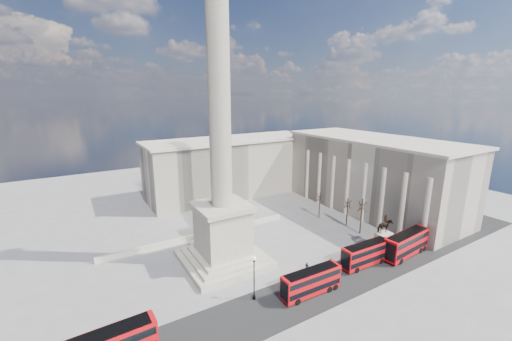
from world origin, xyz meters
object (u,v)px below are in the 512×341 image
at_px(nelsons_column, 222,193).
at_px(pedestrian_crossing, 307,267).
at_px(equestrian_statue, 383,240).
at_px(pedestrian_walking, 331,263).
at_px(red_bus_d, 407,244).
at_px(red_bus_c, 367,254).
at_px(red_bus_b, 312,282).
at_px(pedestrian_standing, 382,245).
at_px(victorian_lamp, 254,274).

xyz_separation_m(nelsons_column, pedestrian_crossing, (10.78, -10.16, -12.14)).
distance_m(nelsons_column, equestrian_statue, 31.57).
bearing_deg(pedestrian_walking, red_bus_d, -40.81).
bearing_deg(pedestrian_walking, red_bus_c, -48.47).
bearing_deg(red_bus_d, pedestrian_walking, 159.74).
bearing_deg(nelsons_column, red_bus_c, -33.86).
distance_m(nelsons_column, red_bus_b, 20.17).
bearing_deg(pedestrian_crossing, equestrian_statue, -120.89).
xyz_separation_m(equestrian_statue, pedestrian_standing, (1.39, 1.25, -1.92)).
distance_m(nelsons_column, red_bus_c, 27.41).
bearing_deg(equestrian_statue, red_bus_c, -167.98).
bearing_deg(red_bus_d, equestrian_statue, 130.94).
bearing_deg(pedestrian_standing, red_bus_c, -6.87).
relative_size(nelsons_column, pedestrian_crossing, 32.08).
bearing_deg(pedestrian_standing, red_bus_d, 85.13).
bearing_deg(victorian_lamp, pedestrian_crossing, 9.40).
relative_size(red_bus_d, pedestrian_walking, 6.49).
bearing_deg(pedestrian_walking, pedestrian_standing, -25.52).
xyz_separation_m(nelsons_column, red_bus_c, (20.93, -14.05, -10.77)).
relative_size(equestrian_statue, pedestrian_standing, 5.11).
height_order(pedestrian_walking, pedestrian_standing, pedestrian_walking).
bearing_deg(victorian_lamp, equestrian_statue, -1.39).
bearing_deg(nelsons_column, victorian_lamp, -93.80).
relative_size(red_bus_d, equestrian_statue, 1.45).
distance_m(nelsons_column, red_bus_d, 35.40).
xyz_separation_m(red_bus_c, red_bus_d, (9.04, -1.57, 0.23)).
distance_m(red_bus_d, pedestrian_walking, 15.67).
distance_m(equestrian_statue, pedestrian_walking, 12.29).
xyz_separation_m(red_bus_b, equestrian_statue, (19.85, 2.68, 0.61)).
height_order(nelsons_column, pedestrian_walking, nelsons_column).
bearing_deg(pedestrian_crossing, red_bus_d, -127.69).
distance_m(red_bus_d, equestrian_statue, 4.13).
bearing_deg(equestrian_statue, pedestrian_crossing, 170.93).
distance_m(equestrian_statue, pedestrian_crossing, 16.54).
height_order(red_bus_d, pedestrian_walking, red_bus_d).
xyz_separation_m(red_bus_c, victorian_lamp, (-21.73, 1.97, 1.95)).
bearing_deg(red_bus_d, victorian_lamp, 168.47).
bearing_deg(victorian_lamp, red_bus_c, -5.17).
xyz_separation_m(red_bus_c, pedestrian_standing, (7.47, 2.55, -1.38)).
bearing_deg(nelsons_column, pedestrian_standing, -22.04).
height_order(pedestrian_walking, pedestrian_crossing, pedestrian_walking).
distance_m(nelsons_column, pedestrian_walking, 22.36).
bearing_deg(nelsons_column, pedestrian_walking, -37.62).
xyz_separation_m(red_bus_b, pedestrian_standing, (21.24, 3.93, -1.32)).
bearing_deg(pedestrian_walking, pedestrian_crossing, 136.54).
bearing_deg(victorian_lamp, pedestrian_walking, 2.10).
bearing_deg(pedestrian_walking, nelsons_column, 116.86).
bearing_deg(nelsons_column, pedestrian_crossing, -43.29).
xyz_separation_m(red_bus_d, pedestrian_walking, (-15.05, 4.12, -1.50)).
relative_size(red_bus_c, victorian_lamp, 1.46).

